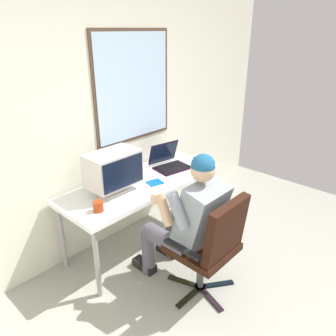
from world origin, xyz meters
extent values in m
cube|color=silver|center=(0.00, 2.12, 1.31)|extent=(5.54, 0.06, 2.61)
cube|color=#4C3828|center=(0.52, 2.08, 1.56)|extent=(0.98, 0.01, 1.09)
cube|color=silver|center=(0.52, 2.08, 1.56)|extent=(0.92, 0.02, 1.03)
cylinder|color=gray|center=(-0.50, 1.47, 0.34)|extent=(0.04, 0.04, 0.68)
cylinder|color=gray|center=(1.08, 1.47, 0.34)|extent=(0.04, 0.04, 0.68)
cylinder|color=gray|center=(-0.50, 2.00, 0.34)|extent=(0.04, 0.04, 0.68)
cylinder|color=gray|center=(1.08, 2.00, 0.34)|extent=(0.04, 0.04, 0.68)
cube|color=silver|center=(0.29, 1.73, 0.70)|extent=(1.70, 0.66, 0.04)
cube|color=black|center=(-0.01, 0.88, 0.01)|extent=(0.31, 0.04, 0.02)
cube|color=black|center=(0.09, 0.74, 0.01)|extent=(0.14, 0.30, 0.02)
cube|color=black|center=(0.26, 0.79, 0.01)|extent=(0.27, 0.22, 0.02)
cube|color=black|center=(0.26, 0.97, 0.01)|extent=(0.27, 0.21, 0.02)
cube|color=black|center=(0.09, 1.03, 0.01)|extent=(0.14, 0.30, 0.02)
cylinder|color=black|center=(0.14, 0.88, 0.01)|extent=(0.10, 0.10, 0.02)
cylinder|color=#3F3F44|center=(0.14, 0.88, 0.22)|extent=(0.05, 0.05, 0.40)
cube|color=black|center=(0.14, 0.88, 0.44)|extent=(0.48, 0.48, 0.06)
cube|color=black|center=(0.14, 0.67, 0.70)|extent=(0.46, 0.11, 0.48)
cube|color=black|center=(0.40, 0.88, 0.57)|extent=(0.05, 0.34, 0.02)
cube|color=black|center=(-0.12, 0.88, 0.57)|extent=(0.05, 0.34, 0.02)
cylinder|color=#504D5A|center=(0.30, 1.14, 0.47)|extent=(0.15, 0.45, 0.15)
cylinder|color=#504D5A|center=(0.30, 1.36, 0.23)|extent=(0.12, 0.12, 0.47)
cube|color=black|center=(0.30, 1.42, 0.04)|extent=(0.10, 0.24, 0.08)
cylinder|color=#504D5A|center=(-0.02, 1.14, 0.47)|extent=(0.15, 0.45, 0.15)
cylinder|color=#504D5A|center=(-0.02, 1.36, 0.23)|extent=(0.12, 0.12, 0.47)
cube|color=black|center=(-0.02, 1.42, 0.04)|extent=(0.10, 0.24, 0.08)
cube|color=gray|center=(0.14, 0.91, 0.73)|extent=(0.38, 0.34, 0.57)
sphere|color=tan|center=(0.14, 0.91, 1.13)|extent=(0.19, 0.19, 0.19)
sphere|color=#1C5581|center=(0.14, 0.91, 1.16)|extent=(0.19, 0.19, 0.19)
cylinder|color=gray|center=(0.36, 0.96, 0.85)|extent=(0.09, 0.21, 0.29)
cylinder|color=tan|center=(0.36, 1.05, 0.71)|extent=(0.08, 0.14, 0.27)
sphere|color=tan|center=(0.36, 1.09, 0.69)|extent=(0.09, 0.09, 0.09)
cylinder|color=gray|center=(-0.08, 0.96, 0.85)|extent=(0.09, 0.21, 0.29)
cylinder|color=tan|center=(-0.08, 1.10, 0.80)|extent=(0.08, 0.18, 0.27)
sphere|color=tan|center=(-0.08, 1.20, 0.87)|extent=(0.09, 0.09, 0.09)
cube|color=beige|center=(-0.05, 1.76, 0.73)|extent=(0.25, 0.20, 0.02)
cylinder|color=beige|center=(-0.05, 1.76, 0.77)|extent=(0.04, 0.04, 0.06)
cube|color=beige|center=(-0.05, 1.76, 0.95)|extent=(0.47, 0.29, 0.31)
cube|color=black|center=(-0.05, 1.61, 0.95)|extent=(0.43, 0.01, 0.27)
cube|color=black|center=(0.71, 1.72, 0.73)|extent=(0.39, 0.32, 0.02)
cube|color=black|center=(0.71, 1.72, 0.74)|extent=(0.36, 0.28, 0.00)
cube|color=black|center=(0.74, 1.89, 0.85)|extent=(0.36, 0.15, 0.24)
cube|color=#0F1933|center=(0.74, 1.88, 0.85)|extent=(0.34, 0.13, 0.21)
cylinder|color=silver|center=(0.94, 1.57, 0.72)|extent=(0.06, 0.06, 0.00)
cylinder|color=silver|center=(0.94, 1.57, 0.75)|extent=(0.01, 0.01, 0.06)
cylinder|color=silver|center=(0.94, 1.57, 0.81)|extent=(0.09, 0.09, 0.06)
cylinder|color=#580525|center=(0.94, 1.57, 0.79)|extent=(0.08, 0.08, 0.02)
cube|color=black|center=(0.32, 1.85, 0.80)|extent=(0.07, 0.06, 0.16)
cylinder|color=#333338|center=(0.32, 1.82, 0.82)|extent=(0.05, 0.01, 0.05)
cube|color=blue|center=(0.33, 1.61, 0.72)|extent=(0.17, 0.16, 0.01)
cylinder|color=#993012|center=(-0.36, 1.59, 0.76)|extent=(0.09, 0.09, 0.09)
camera|label=1|loc=(-1.67, -0.39, 2.10)|focal=34.60mm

